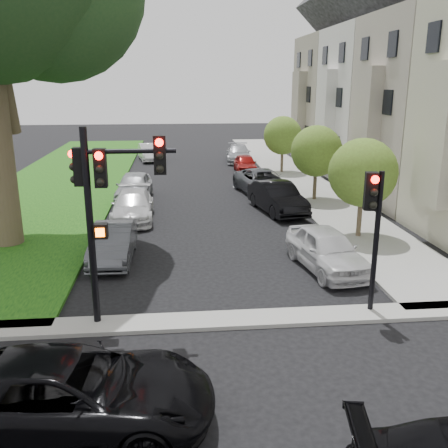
{
  "coord_description": "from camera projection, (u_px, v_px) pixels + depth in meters",
  "views": [
    {
      "loc": [
        -1.53,
        -10.62,
        6.51
      ],
      "look_at": [
        0.0,
        5.0,
        2.0
      ],
      "focal_mm": 40.0,
      "sensor_mm": 36.0,
      "label": 1
    }
  ],
  "objects": [
    {
      "name": "ground",
      "position": [
        244.0,
        360.0,
        12.09
      ],
      "size": [
        140.0,
        140.0,
        0.0
      ],
      "primitive_type": "plane",
      "color": "black",
      "rests_on": "ground"
    },
    {
      "name": "grass_strip",
      "position": [
        67.0,
        179.0,
        34.19
      ],
      "size": [
        8.0,
        44.0,
        0.12
      ],
      "primitive_type": "cube",
      "color": "#113810",
      "rests_on": "ground"
    },
    {
      "name": "sidewalk_right",
      "position": [
        292.0,
        175.0,
        35.67
      ],
      "size": [
        3.5,
        44.0,
        0.12
      ],
      "primitive_type": "cube",
      "color": "#9F9F94",
      "rests_on": "ground"
    },
    {
      "name": "sidewalk_cross",
      "position": [
        234.0,
        320.0,
        13.99
      ],
      "size": [
        60.0,
        1.0,
        0.12
      ],
      "primitive_type": "cube",
      "color": "#9F9F94",
      "rests_on": "ground"
    },
    {
      "name": "house_b",
      "position": [
        440.0,
        73.0,
        26.18
      ],
      "size": [
        7.7,
        7.55,
        15.97
      ],
      "color": "gray",
      "rests_on": "ground"
    },
    {
      "name": "house_c",
      "position": [
        383.0,
        74.0,
        33.35
      ],
      "size": [
        7.7,
        7.55,
        15.97
      ],
      "color": "silver",
      "rests_on": "ground"
    },
    {
      "name": "house_d",
      "position": [
        346.0,
        76.0,
        40.53
      ],
      "size": [
        7.7,
        7.55,
        15.97
      ],
      "color": "gray",
      "rests_on": "ground"
    },
    {
      "name": "small_tree_a",
      "position": [
        363.0,
        173.0,
        20.66
      ],
      "size": [
        2.86,
        2.86,
        4.28
      ],
      "color": "brown",
      "rests_on": "ground"
    },
    {
      "name": "small_tree_b",
      "position": [
        317.0,
        151.0,
        27.34
      ],
      "size": [
        2.81,
        2.81,
        4.22
      ],
      "color": "brown",
      "rests_on": "ground"
    },
    {
      "name": "small_tree_c",
      "position": [
        283.0,
        135.0,
        35.8
      ],
      "size": [
        2.75,
        2.75,
        4.13
      ],
      "color": "brown",
      "rests_on": "ground"
    },
    {
      "name": "traffic_signal_main",
      "position": [
        105.0,
        192.0,
        12.88
      ],
      "size": [
        2.64,
        0.68,
        5.42
      ],
      "color": "black",
      "rests_on": "ground"
    },
    {
      "name": "traffic_signal_secondary",
      "position": [
        373.0,
        216.0,
        13.75
      ],
      "size": [
        0.55,
        0.45,
        4.17
      ],
      "color": "black",
      "rests_on": "ground"
    },
    {
      "name": "car_cross_near",
      "position": [
        68.0,
        394.0,
        9.49
      ],
      "size": [
        5.78,
        2.95,
        1.56
      ],
      "primitive_type": "imported",
      "rotation": [
        0.0,
        0.0,
        1.51
      ],
      "color": "black",
      "rests_on": "ground"
    },
    {
      "name": "car_parked_0",
      "position": [
        327.0,
        249.0,
        17.7
      ],
      "size": [
        2.4,
        4.62,
        1.5
      ],
      "primitive_type": "imported",
      "rotation": [
        0.0,
        0.0,
        0.15
      ],
      "color": "silver",
      "rests_on": "ground"
    },
    {
      "name": "car_parked_1",
      "position": [
        277.0,
        198.0,
        25.46
      ],
      "size": [
        2.53,
        4.93,
        1.55
      ],
      "primitive_type": "imported",
      "rotation": [
        0.0,
        0.0,
        0.2
      ],
      "color": "black",
      "rests_on": "ground"
    },
    {
      "name": "car_parked_2",
      "position": [
        263.0,
        182.0,
        29.57
      ],
      "size": [
        3.28,
        5.6,
        1.46
      ],
      "primitive_type": "imported",
      "rotation": [
        0.0,
        0.0,
        0.17
      ],
      "color": "#3F4247",
      "rests_on": "ground"
    },
    {
      "name": "car_parked_3",
      "position": [
        245.0,
        164.0,
        36.73
      ],
      "size": [
        1.66,
        3.86,
        1.3
      ],
      "primitive_type": "imported",
      "rotation": [
        0.0,
        0.0,
        -0.03
      ],
      "color": "maroon",
      "rests_on": "ground"
    },
    {
      "name": "car_parked_4",
      "position": [
        238.0,
        154.0,
        41.48
      ],
      "size": [
        2.38,
        4.99,
        1.4
      ],
      "primitive_type": "imported",
      "rotation": [
        0.0,
        0.0,
        -0.09
      ],
      "color": "#999BA0",
      "rests_on": "ground"
    },
    {
      "name": "car_parked_5",
      "position": [
        113.0,
        243.0,
        18.62
      ],
      "size": [
        1.51,
        4.16,
        1.37
      ],
      "primitive_type": "imported",
      "rotation": [
        0.0,
        0.0,
        -0.01
      ],
      "color": "#3F4247",
      "rests_on": "ground"
    },
    {
      "name": "car_parked_6",
      "position": [
        133.0,
        206.0,
        24.15
      ],
      "size": [
        2.03,
        4.8,
        1.38
      ],
      "primitive_type": "imported",
      "rotation": [
        0.0,
        0.0,
        0.02
      ],
      "color": "silver",
      "rests_on": "ground"
    },
    {
      "name": "car_parked_7",
      "position": [
        134.0,
        186.0,
        28.16
      ],
      "size": [
        2.08,
        4.65,
        1.55
      ],
      "primitive_type": "imported",
      "rotation": [
        0.0,
        0.0,
        -0.05
      ],
      "color": "#999BA0",
      "rests_on": "ground"
    },
    {
      "name": "car_parked_9",
      "position": [
        149.0,
        152.0,
        42.19
      ],
      "size": [
        2.22,
        4.48,
        1.41
      ],
      "primitive_type": "imported",
      "rotation": [
        0.0,
        0.0,
        0.18
      ],
      "color": "silver",
      "rests_on": "ground"
    }
  ]
}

